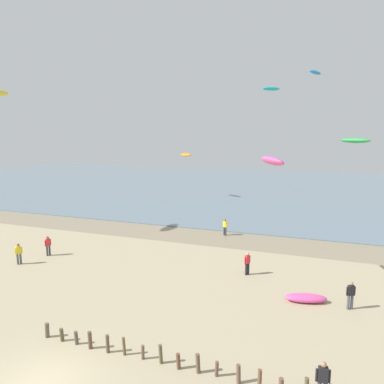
{
  "coord_description": "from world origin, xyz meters",
  "views": [
    {
      "loc": [
        10.37,
        -10.34,
        10.26
      ],
      "look_at": [
        2.51,
        11.53,
        6.52
      ],
      "focal_mm": 33.32,
      "sensor_mm": 36.0,
      "label": 1
    }
  ],
  "objects_px": {
    "person_trailing_behind": "(48,245)",
    "kite_aloft_3": "(355,140)",
    "kite_aloft_1": "(186,155)",
    "person_left_flank": "(351,295)",
    "kite_aloft_5": "(272,161)",
    "person_nearest_camera": "(225,227)",
    "person_right_flank": "(323,381)",
    "person_far_down_beach": "(19,253)",
    "kite_aloft_0": "(315,72)",
    "kite_aloft_4": "(271,89)",
    "person_mid_beach": "(247,263)",
    "grounded_kite": "(306,298)"
  },
  "relations": [
    {
      "from": "kite_aloft_4",
      "to": "kite_aloft_3",
      "type": "bearing_deg",
      "value": -39.2
    },
    {
      "from": "person_left_flank",
      "to": "kite_aloft_3",
      "type": "relative_size",
      "value": 0.58
    },
    {
      "from": "kite_aloft_1",
      "to": "kite_aloft_3",
      "type": "xyz_separation_m",
      "value": [
        23.39,
        -16.4,
        2.62
      ]
    },
    {
      "from": "person_mid_beach",
      "to": "kite_aloft_1",
      "type": "xyz_separation_m",
      "value": [
        -15.7,
        28.68,
        6.19
      ]
    },
    {
      "from": "person_mid_beach",
      "to": "kite_aloft_0",
      "type": "bearing_deg",
      "value": 71.91
    },
    {
      "from": "person_nearest_camera",
      "to": "person_left_flank",
      "type": "xyz_separation_m",
      "value": [
        10.97,
        -12.8,
        0.0
      ]
    },
    {
      "from": "person_left_flank",
      "to": "person_trailing_behind",
      "type": "xyz_separation_m",
      "value": [
        -23.67,
        1.61,
        0.0
      ]
    },
    {
      "from": "person_mid_beach",
      "to": "kite_aloft_4",
      "type": "relative_size",
      "value": 0.9
    },
    {
      "from": "kite_aloft_4",
      "to": "kite_aloft_5",
      "type": "height_order",
      "value": "kite_aloft_4"
    },
    {
      "from": "kite_aloft_4",
      "to": "kite_aloft_5",
      "type": "xyz_separation_m",
      "value": [
        2.06,
        -13.7,
        -6.32
      ]
    },
    {
      "from": "grounded_kite",
      "to": "kite_aloft_0",
      "type": "relative_size",
      "value": 1.23
    },
    {
      "from": "kite_aloft_1",
      "to": "person_mid_beach",
      "type": "bearing_deg",
      "value": -20.51
    },
    {
      "from": "kite_aloft_3",
      "to": "person_right_flank",
      "type": "bearing_deg",
      "value": 117.21
    },
    {
      "from": "kite_aloft_3",
      "to": "kite_aloft_1",
      "type": "bearing_deg",
      "value": -1.9
    },
    {
      "from": "person_left_flank",
      "to": "kite_aloft_3",
      "type": "distance_m",
      "value": 17.81
    },
    {
      "from": "grounded_kite",
      "to": "kite_aloft_3",
      "type": "relative_size",
      "value": 0.87
    },
    {
      "from": "person_mid_beach",
      "to": "person_far_down_beach",
      "type": "height_order",
      "value": "same"
    },
    {
      "from": "kite_aloft_5",
      "to": "kite_aloft_4",
      "type": "bearing_deg",
      "value": -23.73
    },
    {
      "from": "person_nearest_camera",
      "to": "kite_aloft_4",
      "type": "bearing_deg",
      "value": 39.16
    },
    {
      "from": "person_left_flank",
      "to": "person_right_flank",
      "type": "bearing_deg",
      "value": -100.56
    },
    {
      "from": "person_mid_beach",
      "to": "person_left_flank",
      "type": "xyz_separation_m",
      "value": [
        6.78,
        -3.18,
        0.0
      ]
    },
    {
      "from": "grounded_kite",
      "to": "kite_aloft_0",
      "type": "height_order",
      "value": "kite_aloft_0"
    },
    {
      "from": "person_far_down_beach",
      "to": "person_nearest_camera",
      "type": "bearing_deg",
      "value": 45.46
    },
    {
      "from": "person_right_flank",
      "to": "kite_aloft_4",
      "type": "relative_size",
      "value": 0.9
    },
    {
      "from": "person_right_flank",
      "to": "kite_aloft_0",
      "type": "relative_size",
      "value": 0.82
    },
    {
      "from": "person_nearest_camera",
      "to": "person_left_flank",
      "type": "relative_size",
      "value": 1.0
    },
    {
      "from": "kite_aloft_1",
      "to": "person_far_down_beach",
      "type": "bearing_deg",
      "value": -52.57
    },
    {
      "from": "person_trailing_behind",
      "to": "kite_aloft_3",
      "type": "xyz_separation_m",
      "value": [
        24.58,
        13.85,
        8.81
      ]
    },
    {
      "from": "person_far_down_beach",
      "to": "kite_aloft_3",
      "type": "distance_m",
      "value": 31.36
    },
    {
      "from": "person_left_flank",
      "to": "kite_aloft_5",
      "type": "relative_size",
      "value": 0.57
    },
    {
      "from": "person_far_down_beach",
      "to": "grounded_kite",
      "type": "bearing_deg",
      "value": 2.39
    },
    {
      "from": "person_trailing_behind",
      "to": "person_nearest_camera",
      "type": "bearing_deg",
      "value": 41.39
    },
    {
      "from": "kite_aloft_3",
      "to": "kite_aloft_5",
      "type": "distance_m",
      "value": 14.61
    },
    {
      "from": "person_left_flank",
      "to": "kite_aloft_4",
      "type": "xyz_separation_m",
      "value": [
        -7.18,
        15.89,
        13.94
      ]
    },
    {
      "from": "grounded_kite",
      "to": "person_far_down_beach",
      "type": "bearing_deg",
      "value": -11.37
    },
    {
      "from": "person_mid_beach",
      "to": "person_right_flank",
      "type": "relative_size",
      "value": 1.0
    },
    {
      "from": "kite_aloft_3",
      "to": "person_nearest_camera",
      "type": "bearing_deg",
      "value": 45.75
    },
    {
      "from": "kite_aloft_0",
      "to": "kite_aloft_5",
      "type": "bearing_deg",
      "value": 14.82
    },
    {
      "from": "kite_aloft_0",
      "to": "person_mid_beach",
      "type": "bearing_deg",
      "value": 6.25
    },
    {
      "from": "person_mid_beach",
      "to": "grounded_kite",
      "type": "height_order",
      "value": "person_mid_beach"
    },
    {
      "from": "person_trailing_behind",
      "to": "kite_aloft_5",
      "type": "relative_size",
      "value": 0.57
    },
    {
      "from": "person_right_flank",
      "to": "person_far_down_beach",
      "type": "xyz_separation_m",
      "value": [
        -22.82,
        7.66,
        0.0
      ]
    },
    {
      "from": "person_left_flank",
      "to": "kite_aloft_4",
      "type": "distance_m",
      "value": 22.33
    },
    {
      "from": "person_left_flank",
      "to": "person_trailing_behind",
      "type": "bearing_deg",
      "value": 176.11
    },
    {
      "from": "person_right_flank",
      "to": "kite_aloft_1",
      "type": "distance_m",
      "value": 45.87
    },
    {
      "from": "kite_aloft_4",
      "to": "person_nearest_camera",
      "type": "bearing_deg",
      "value": -176.96
    },
    {
      "from": "person_nearest_camera",
      "to": "person_mid_beach",
      "type": "relative_size",
      "value": 1.0
    },
    {
      "from": "grounded_kite",
      "to": "person_nearest_camera",
      "type": "bearing_deg",
      "value": -70.15
    },
    {
      "from": "person_trailing_behind",
      "to": "kite_aloft_3",
      "type": "distance_m",
      "value": 29.55
    },
    {
      "from": "person_nearest_camera",
      "to": "kite_aloft_3",
      "type": "bearing_deg",
      "value": 12.61
    }
  ]
}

